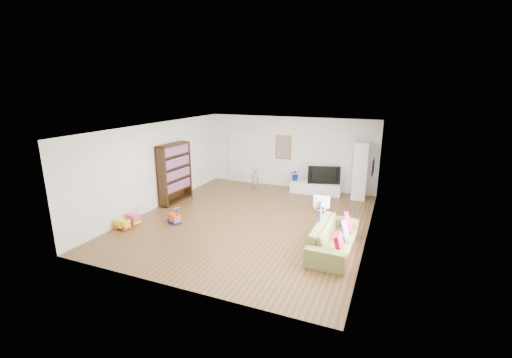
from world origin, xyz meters
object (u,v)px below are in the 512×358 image
at_px(media_console, 315,188).
at_px(sofa, 334,237).
at_px(bookshelf, 175,173).
at_px(basketball_hoop, 318,224).

distance_m(media_console, sofa, 4.46).
bearing_deg(bookshelf, sofa, -12.78).
bearing_deg(media_console, basketball_hoop, -79.38).
height_order(bookshelf, basketball_hoop, bookshelf).
distance_m(bookshelf, sofa, 5.83).
bearing_deg(basketball_hoop, media_console, 103.84).
relative_size(bookshelf, basketball_hoop, 1.53).
height_order(media_console, sofa, sofa).
xyz_separation_m(sofa, basketball_hoop, (-0.37, -0.10, 0.32)).
bearing_deg(sofa, bookshelf, 75.70).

